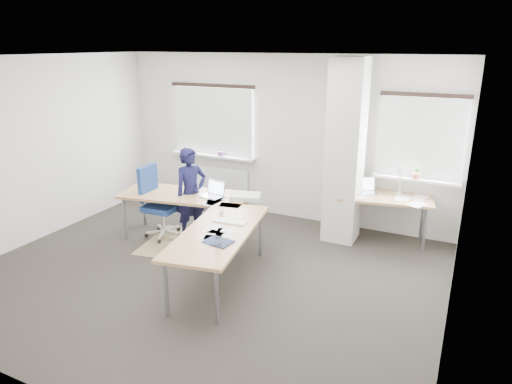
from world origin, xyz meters
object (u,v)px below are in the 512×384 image
at_px(desk_side, 384,199).
at_px(person, 191,193).
at_px(task_chair, 161,217).
at_px(desk_main, 204,213).

height_order(desk_side, person, person).
bearing_deg(task_chair, person, 24.34).
bearing_deg(desk_side, person, -167.26).
distance_m(desk_side, task_chair, 3.50).
xyz_separation_m(task_chair, person, (0.44, 0.22, 0.40)).
bearing_deg(desk_main, person, 125.37).
xyz_separation_m(desk_side, person, (-2.76, -1.16, 0.04)).
relative_size(desk_side, task_chair, 1.31).
distance_m(task_chair, person, 0.64).
distance_m(desk_main, desk_side, 2.78).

